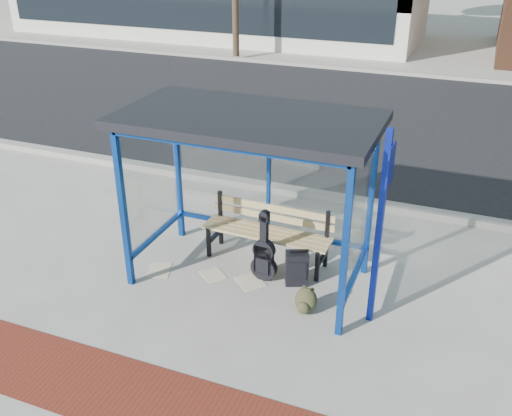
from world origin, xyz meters
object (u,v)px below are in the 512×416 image
at_px(guitar_bag, 264,256).
at_px(suitcase, 297,268).
at_px(bench, 268,229).
at_px(backpack, 306,301).

relative_size(guitar_bag, suitcase, 1.87).
xyz_separation_m(guitar_bag, suitcase, (0.47, 0.06, -0.12)).
bearing_deg(bench, backpack, -47.46).
xyz_separation_m(guitar_bag, backpack, (0.78, -0.52, -0.21)).
bearing_deg(backpack, guitar_bag, 147.42).
distance_m(bench, suitcase, 0.82).
bearing_deg(guitar_bag, suitcase, 11.06).
relative_size(guitar_bag, backpack, 2.92).
distance_m(bench, guitar_bag, 0.57).
xyz_separation_m(bench, suitcase, (0.61, -0.48, -0.26)).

